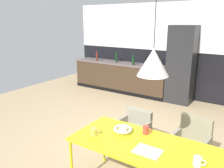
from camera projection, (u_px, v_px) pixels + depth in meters
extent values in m
plane|color=tan|center=(109.00, 145.00, 4.04)|extent=(8.81, 8.81, 0.00)
cube|color=black|center=(173.00, 74.00, 6.55)|extent=(6.51, 0.12, 1.32)
cube|color=silver|center=(177.00, 27.00, 6.20)|extent=(6.51, 0.12, 1.32)
cube|color=#3B2B1D|center=(120.00, 77.00, 7.15)|extent=(3.07, 0.60, 0.86)
cube|color=#615452|center=(120.00, 63.00, 7.03)|extent=(3.10, 0.63, 0.04)
cube|color=black|center=(115.00, 91.00, 7.01)|extent=(3.07, 0.01, 0.10)
cube|color=#232326|center=(181.00, 65.00, 6.00)|extent=(0.66, 0.60, 2.04)
cube|color=yellow|center=(149.00, 147.00, 2.63)|extent=(1.87, 0.81, 0.03)
cylinder|color=gold|center=(104.00, 141.00, 3.50)|extent=(0.04, 0.04, 0.71)
cylinder|color=yellow|center=(72.00, 165.00, 2.91)|extent=(0.04, 0.04, 0.71)
cube|color=gray|center=(190.00, 146.00, 3.25)|extent=(0.53, 0.51, 0.06)
cube|color=gray|center=(196.00, 128.00, 3.34)|extent=(0.46, 0.13, 0.36)
cube|color=gray|center=(206.00, 145.00, 3.08)|extent=(0.10, 0.42, 0.14)
cube|color=gray|center=(176.00, 135.00, 3.36)|extent=(0.10, 0.42, 0.14)
cylinder|color=black|center=(170.00, 160.00, 3.29)|extent=(0.02, 0.02, 0.37)
cylinder|color=black|center=(207.00, 159.00, 3.32)|extent=(0.02, 0.02, 0.37)
cylinder|color=black|center=(181.00, 149.00, 3.57)|extent=(0.02, 0.02, 0.37)
cylinder|color=black|center=(174.00, 165.00, 3.48)|extent=(0.06, 0.41, 0.02)
cube|color=gray|center=(132.00, 131.00, 3.65)|extent=(0.52, 0.50, 0.06)
cube|color=gray|center=(139.00, 117.00, 3.76)|extent=(0.46, 0.12, 0.28)
cube|color=gray|center=(144.00, 129.00, 3.49)|extent=(0.09, 0.42, 0.14)
cube|color=gray|center=(121.00, 122.00, 3.76)|extent=(0.09, 0.42, 0.14)
cylinder|color=black|center=(136.00, 153.00, 3.45)|extent=(0.02, 0.02, 0.40)
cylinder|color=black|center=(115.00, 145.00, 3.69)|extent=(0.02, 0.02, 0.40)
cylinder|color=black|center=(148.00, 143.00, 3.74)|extent=(0.02, 0.02, 0.40)
cylinder|color=black|center=(128.00, 136.00, 3.98)|extent=(0.02, 0.02, 0.40)
cylinder|color=black|center=(142.00, 158.00, 3.64)|extent=(0.05, 0.41, 0.02)
cylinder|color=black|center=(122.00, 150.00, 3.88)|extent=(0.05, 0.41, 0.02)
cylinder|color=silver|center=(123.00, 130.00, 2.93)|extent=(0.11, 0.11, 0.06)
torus|color=silver|center=(123.00, 129.00, 2.93)|extent=(0.24, 0.24, 0.04)
cube|color=white|center=(142.00, 149.00, 2.54)|extent=(0.15, 0.22, 0.01)
cube|color=white|center=(154.00, 153.00, 2.46)|extent=(0.15, 0.22, 0.01)
cube|color=beige|center=(148.00, 151.00, 2.50)|extent=(0.01, 0.22, 0.00)
cylinder|color=#B23D33|center=(146.00, 130.00, 2.89)|extent=(0.08, 0.08, 0.11)
torus|color=#B23D33|center=(149.00, 130.00, 2.86)|extent=(0.07, 0.01, 0.07)
cylinder|color=gold|center=(94.00, 132.00, 2.85)|extent=(0.09, 0.09, 0.10)
torus|color=gold|center=(97.00, 132.00, 2.82)|extent=(0.07, 0.01, 0.07)
cylinder|color=white|center=(197.00, 161.00, 2.25)|extent=(0.08, 0.08, 0.10)
torus|color=white|center=(203.00, 163.00, 2.22)|extent=(0.07, 0.01, 0.07)
cylinder|color=black|center=(156.00, 65.00, 6.37)|extent=(0.26, 0.26, 0.11)
cylinder|color=gray|center=(156.00, 62.00, 6.35)|extent=(0.26, 0.26, 0.01)
sphere|color=black|center=(156.00, 62.00, 6.35)|extent=(0.02, 0.02, 0.02)
cylinder|color=#0F3319|center=(116.00, 58.00, 7.08)|extent=(0.07, 0.07, 0.25)
cylinder|color=#0F3319|center=(116.00, 53.00, 7.03)|extent=(0.03, 0.03, 0.09)
cylinder|color=#0F3319|center=(133.00, 61.00, 6.62)|extent=(0.07, 0.07, 0.25)
cylinder|color=#0F3319|center=(134.00, 55.00, 6.58)|extent=(0.04, 0.04, 0.07)
cylinder|color=maroon|center=(97.00, 57.00, 7.31)|extent=(0.06, 0.06, 0.25)
cylinder|color=maroon|center=(97.00, 52.00, 7.26)|extent=(0.03, 0.03, 0.08)
cylinder|color=black|center=(156.00, 11.00, 2.24)|extent=(0.01, 0.01, 0.73)
cone|color=silver|center=(153.00, 62.00, 2.38)|extent=(0.34, 0.34, 0.29)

